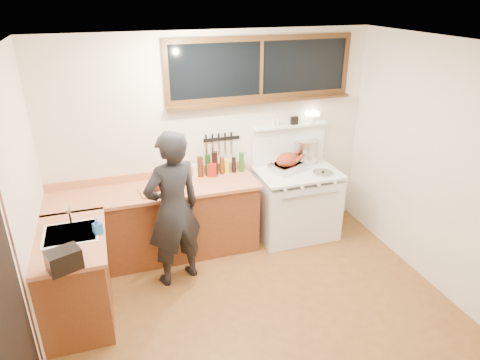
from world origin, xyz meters
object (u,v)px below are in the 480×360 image
object	(u,v)px
vintage_stove	(296,202)
roast_turkey	(287,163)
cutting_board	(156,187)
man	(173,210)

from	to	relation	value
vintage_stove	roast_turkey	world-z (taller)	vintage_stove
vintage_stove	roast_turkey	xyz separation A→B (m)	(-0.12, 0.06, 0.53)
vintage_stove	roast_turkey	size ratio (longest dim) A/B	3.32
vintage_stove	cutting_board	bearing A→B (deg)	-178.82
cutting_board	roast_turkey	bearing A→B (deg)	3.41
vintage_stove	man	xyz separation A→B (m)	(-1.67, -0.49, 0.41)
cutting_board	man	bearing A→B (deg)	-76.10
cutting_board	vintage_stove	bearing A→B (deg)	1.18
vintage_stove	cutting_board	distance (m)	1.85
man	roast_turkey	size ratio (longest dim) A/B	3.69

